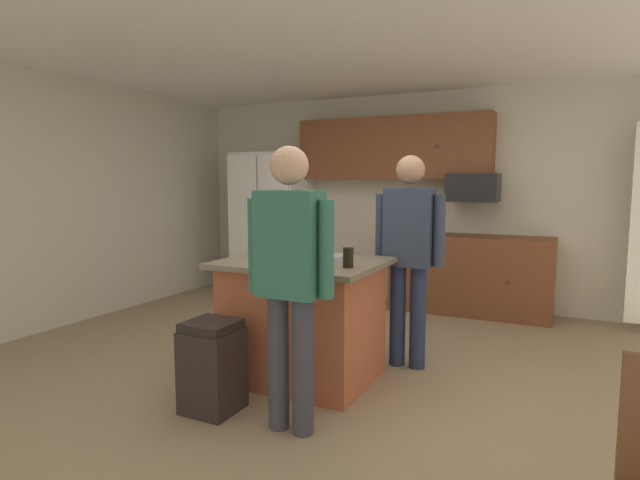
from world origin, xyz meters
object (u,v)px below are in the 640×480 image
serving_tray (314,257)px  person_guest_right (409,246)px  refrigerator (272,224)px  glass_stout_tall (348,258)px  person_elder_center (290,270)px  tumbler_amber (269,248)px  mug_blue_stoneware (254,252)px  kitchen_island (303,319)px  trash_bin (212,366)px  glass_dark_ale (292,255)px  microwave_over_range (473,188)px  glass_short_whisky (275,244)px

serving_tray → person_guest_right: bearing=43.7°
refrigerator → glass_stout_tall: refrigerator is taller
person_elder_center → tumbler_amber: size_ratio=11.83×
tumbler_amber → mug_blue_stoneware: bearing=-124.0°
kitchen_island → trash_bin: 0.83m
tumbler_amber → trash_bin: bearing=-86.5°
glass_dark_ale → mug_blue_stoneware: bearing=158.4°
microwave_over_range → tumbler_amber: bearing=-113.2°
glass_stout_tall → mug_blue_stoneware: bearing=174.1°
mug_blue_stoneware → glass_dark_ale: bearing=-21.6°
mug_blue_stoneware → glass_dark_ale: (0.43, -0.17, 0.03)m
person_elder_center → tumbler_amber: (-0.65, 0.83, -0.00)m
glass_short_whisky → serving_tray: bearing=-27.3°
person_elder_center → tumbler_amber: person_elder_center is taller
glass_stout_tall → microwave_over_range: bearing=82.7°
refrigerator → person_guest_right: size_ratio=1.10×
serving_tray → trash_bin: size_ratio=0.72×
refrigerator → tumbler_amber: (1.48, -2.49, 0.05)m
person_elder_center → serving_tray: person_elder_center is taller
person_guest_right → glass_short_whisky: (-1.08, -0.30, -0.01)m
person_elder_center → glass_dark_ale: bearing=5.4°
kitchen_island → person_guest_right: size_ratio=0.69×
kitchen_island → person_guest_right: bearing=43.0°
microwave_over_range → tumbler_amber: (-1.12, -2.61, -0.45)m
tumbler_amber → trash_bin: size_ratio=0.24×
person_guest_right → glass_short_whisky: size_ratio=13.30×
mug_blue_stoneware → glass_stout_tall: glass_stout_tall is taller
glass_dark_ale → glass_short_whisky: bearing=130.6°
microwave_over_range → person_elder_center: person_elder_center is taller
person_guest_right → glass_short_whisky: person_guest_right is taller
kitchen_island → tumbler_amber: 0.62m
kitchen_island → glass_short_whisky: size_ratio=9.16×
person_guest_right → trash_bin: size_ratio=2.83×
microwave_over_range → trash_bin: (-1.07, -3.42, -1.15)m
mug_blue_stoneware → trash_bin: 0.98m
person_guest_right → tumbler_amber: person_guest_right is taller
microwave_over_range → kitchen_island: 2.94m
person_guest_right → glass_stout_tall: (-0.21, -0.76, -0.01)m
serving_tray → glass_stout_tall: bearing=-28.9°
person_elder_center → kitchen_island: bearing=0.0°
person_elder_center → trash_bin: size_ratio=2.83×
person_guest_right → glass_stout_tall: 0.79m
person_elder_center → refrigerator: bearing=9.9°
tumbler_amber → glass_dark_ale: size_ratio=0.96×
kitchen_island → person_guest_right: person_guest_right is taller
refrigerator → glass_dark_ale: size_ratio=12.40×
microwave_over_range → glass_stout_tall: microwave_over_range is taller
glass_dark_ale → trash_bin: size_ratio=0.25×
glass_short_whisky → person_guest_right: bearing=15.2°
mug_blue_stoneware → serving_tray: mug_blue_stoneware is taller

